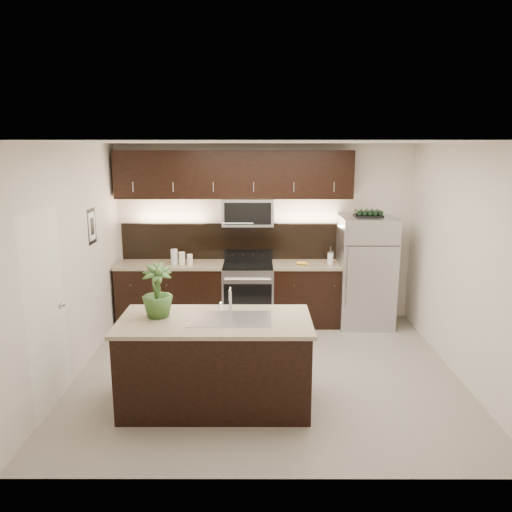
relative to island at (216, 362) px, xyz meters
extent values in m
plane|color=gray|center=(0.54, 0.78, -0.47)|extent=(4.50, 4.50, 0.00)
cube|color=beige|center=(0.54, 2.78, 0.88)|extent=(4.50, 0.02, 2.70)
cube|color=beige|center=(0.54, -1.22, 0.88)|extent=(4.50, 0.02, 2.70)
cube|color=beige|center=(-1.71, 0.78, 0.88)|extent=(0.02, 4.00, 2.70)
cube|color=beige|center=(2.79, 0.78, 0.88)|extent=(0.02, 4.00, 2.70)
cube|color=white|center=(0.54, 0.78, 2.23)|extent=(4.50, 4.00, 0.02)
cube|color=white|center=(-1.69, -0.02, 0.54)|extent=(0.04, 0.80, 2.02)
sphere|color=silver|center=(-1.66, 0.30, 0.53)|extent=(0.06, 0.06, 0.06)
cube|color=black|center=(-1.69, 1.53, 1.18)|extent=(0.01, 0.32, 0.46)
cube|color=white|center=(-1.69, 1.53, 1.18)|extent=(0.00, 0.24, 0.36)
cube|color=black|center=(-0.87, 2.47, -0.02)|extent=(1.57, 0.62, 0.90)
cube|color=black|center=(1.25, 2.47, -0.02)|extent=(1.16, 0.62, 0.90)
cube|color=#B2B2B7|center=(0.29, 2.47, -0.02)|extent=(0.76, 0.62, 0.90)
cube|color=black|center=(0.29, 2.47, 0.44)|extent=(0.76, 0.60, 0.03)
cube|color=beige|center=(-0.87, 2.47, 0.45)|extent=(1.59, 0.65, 0.04)
cube|color=beige|center=(1.25, 2.47, 0.45)|extent=(1.18, 0.65, 0.04)
cube|color=black|center=(0.09, 2.77, 0.75)|extent=(3.49, 0.02, 0.56)
cube|color=#B2B2B7|center=(0.29, 2.58, 1.23)|extent=(0.76, 0.40, 0.40)
cube|color=black|center=(0.09, 2.62, 1.78)|extent=(3.49, 0.33, 0.70)
cube|color=black|center=(0.00, 0.00, -0.02)|extent=(1.90, 0.90, 0.90)
cube|color=beige|center=(0.00, 0.00, 0.45)|extent=(1.96, 0.96, 0.04)
cube|color=silver|center=(0.15, 0.00, 0.47)|extent=(0.84, 0.50, 0.01)
cylinder|color=silver|center=(0.15, 0.21, 0.59)|extent=(0.03, 0.03, 0.24)
cylinder|color=silver|center=(0.15, 0.14, 0.74)|extent=(0.02, 0.14, 0.02)
cylinder|color=silver|center=(0.15, 0.07, 0.69)|extent=(0.02, 0.02, 0.10)
cube|color=#B2B2B7|center=(2.05, 2.41, 0.35)|extent=(0.80, 0.72, 1.65)
cube|color=black|center=(2.05, 2.41, 1.19)|extent=(0.41, 0.25, 0.03)
cylinder|color=black|center=(1.90, 2.41, 1.24)|extent=(0.07, 0.23, 0.07)
cylinder|color=black|center=(1.97, 2.41, 1.24)|extent=(0.07, 0.23, 0.07)
cylinder|color=black|center=(2.05, 2.41, 1.24)|extent=(0.07, 0.23, 0.07)
cylinder|color=black|center=(2.13, 2.41, 1.24)|extent=(0.07, 0.23, 0.07)
cylinder|color=black|center=(2.21, 2.41, 1.24)|extent=(0.07, 0.23, 0.07)
imported|color=#345923|center=(-0.59, 0.09, 0.74)|extent=(0.38, 0.38, 0.55)
cylinder|color=silver|center=(-0.80, 2.42, 0.58)|extent=(0.10, 0.10, 0.22)
cylinder|color=white|center=(-0.68, 2.40, 0.56)|extent=(0.09, 0.09, 0.19)
cylinder|color=white|center=(-0.56, 2.37, 0.55)|extent=(0.08, 0.08, 0.16)
cylinder|color=silver|center=(1.52, 2.42, 0.55)|extent=(0.09, 0.09, 0.17)
cylinder|color=silver|center=(1.52, 2.42, 0.65)|extent=(0.09, 0.09, 0.02)
cylinder|color=silver|center=(1.52, 2.42, 0.69)|extent=(0.01, 0.01, 0.07)
ellipsoid|color=yellow|center=(1.06, 2.39, 0.50)|extent=(0.20, 0.17, 0.05)
camera|label=1|loc=(0.42, -4.80, 2.19)|focal=35.00mm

